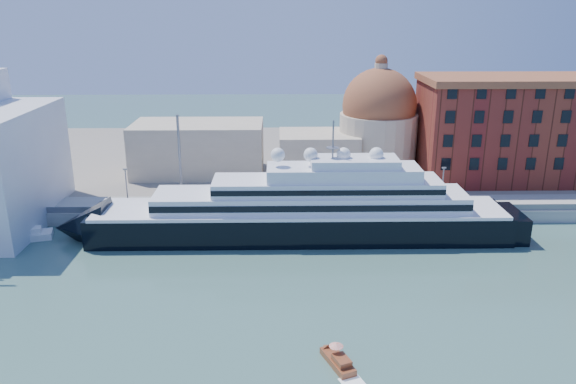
{
  "coord_description": "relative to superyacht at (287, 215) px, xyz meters",
  "views": [
    {
      "loc": [
        -1.25,
        -70.45,
        39.21
      ],
      "look_at": [
        0.29,
        18.0,
        10.2
      ],
      "focal_mm": 35.0,
      "sensor_mm": 36.0,
      "label": 1
    }
  ],
  "objects": [
    {
      "name": "service_barge",
      "position": [
        -46.94,
        -0.45,
        -3.62
      ],
      "size": [
        10.82,
        6.13,
        2.31
      ],
      "rotation": [
        0.0,
        0.0,
        0.28
      ],
      "color": "white",
      "rests_on": "ground"
    },
    {
      "name": "ground",
      "position": [
        -0.14,
        -23.0,
        -4.29
      ],
      "size": [
        400.0,
        400.0,
        0.0
      ],
      "primitive_type": "plane",
      "color": "#375F57",
      "rests_on": "ground"
    },
    {
      "name": "quay_fence",
      "position": [
        -0.14,
        6.5,
        -1.19
      ],
      "size": [
        180.0,
        0.1,
        1.2
      ],
      "primitive_type": "cube",
      "color": "slate",
      "rests_on": "quay"
    },
    {
      "name": "quay",
      "position": [
        -0.14,
        11.0,
        -3.04
      ],
      "size": [
        180.0,
        10.0,
        2.5
      ],
      "primitive_type": "cube",
      "color": "gray",
      "rests_on": "ground"
    },
    {
      "name": "superyacht",
      "position": [
        0.0,
        0.0,
        0.0
      ],
      "size": [
        83.09,
        11.52,
        24.83
      ],
      "color": "black",
      "rests_on": "ground"
    },
    {
      "name": "water_taxi",
      "position": [
        5.38,
        -38.27,
        -3.64
      ],
      "size": [
        3.86,
        5.99,
        2.7
      ],
      "rotation": [
        0.0,
        0.0,
        0.38
      ],
      "color": "maroon",
      "rests_on": "ground"
    },
    {
      "name": "warehouse",
      "position": [
        51.86,
        29.0,
        9.5
      ],
      "size": [
        43.0,
        19.0,
        23.25
      ],
      "color": "maroon",
      "rests_on": "land"
    },
    {
      "name": "church",
      "position": [
        6.25,
        34.72,
        6.62
      ],
      "size": [
        66.0,
        18.0,
        25.5
      ],
      "color": "beige",
      "rests_on": "land"
    },
    {
      "name": "land",
      "position": [
        -0.14,
        52.0,
        -3.29
      ],
      "size": [
        260.0,
        72.0,
        2.0
      ],
      "primitive_type": "cube",
      "color": "slate",
      "rests_on": "ground"
    },
    {
      "name": "lamp_posts",
      "position": [
        -12.8,
        9.27,
        5.55
      ],
      "size": [
        120.8,
        2.4,
        18.0
      ],
      "color": "slate",
      "rests_on": "quay"
    }
  ]
}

